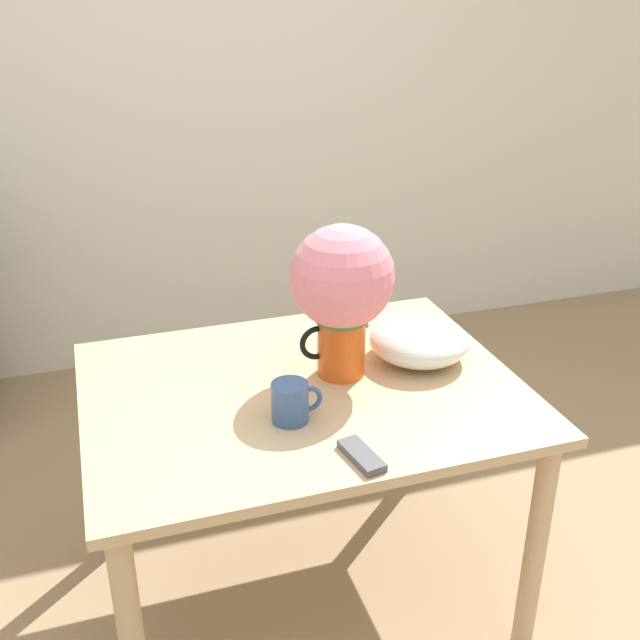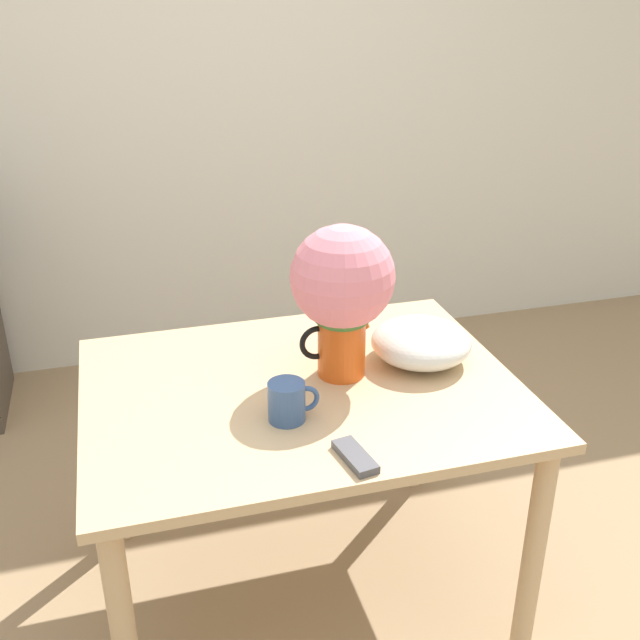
# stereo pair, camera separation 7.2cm
# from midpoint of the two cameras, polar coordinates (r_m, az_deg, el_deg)

# --- Properties ---
(ground_plane) EXTENTS (12.00, 12.00, 0.00)m
(ground_plane) POSITION_cam_midpoint_polar(r_m,az_deg,el_deg) (2.42, 0.43, -23.04)
(ground_plane) COLOR #9E7F5B
(wall_back) EXTENTS (8.00, 0.05, 2.60)m
(wall_back) POSITION_cam_midpoint_polar(r_m,az_deg,el_deg) (3.62, -10.06, 16.67)
(wall_back) COLOR silver
(wall_back) RESTS_ON ground_plane
(table) EXTENTS (1.21, 0.94, 0.74)m
(table) POSITION_cam_midpoint_polar(r_m,az_deg,el_deg) (2.16, -2.26, -7.39)
(table) COLOR tan
(table) RESTS_ON ground_plane
(flower_vase) EXTENTS (0.29, 0.29, 0.45)m
(flower_vase) POSITION_cam_midpoint_polar(r_m,az_deg,el_deg) (2.06, 0.69, 2.43)
(flower_vase) COLOR #E05619
(flower_vase) RESTS_ON table
(coffee_mug) EXTENTS (0.14, 0.10, 0.11)m
(coffee_mug) POSITION_cam_midpoint_polar(r_m,az_deg,el_deg) (1.93, -3.27, -6.26)
(coffee_mug) COLOR #385689
(coffee_mug) RESTS_ON table
(white_bowl) EXTENTS (0.30, 0.30, 0.12)m
(white_bowl) POSITION_cam_midpoint_polar(r_m,az_deg,el_deg) (2.24, 6.65, -1.56)
(white_bowl) COLOR silver
(white_bowl) RESTS_ON table
(remote_control) EXTENTS (0.08, 0.15, 0.02)m
(remote_control) POSITION_cam_midpoint_polar(r_m,az_deg,el_deg) (1.81, 2.12, -10.29)
(remote_control) COLOR #4C4C51
(remote_control) RESTS_ON table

